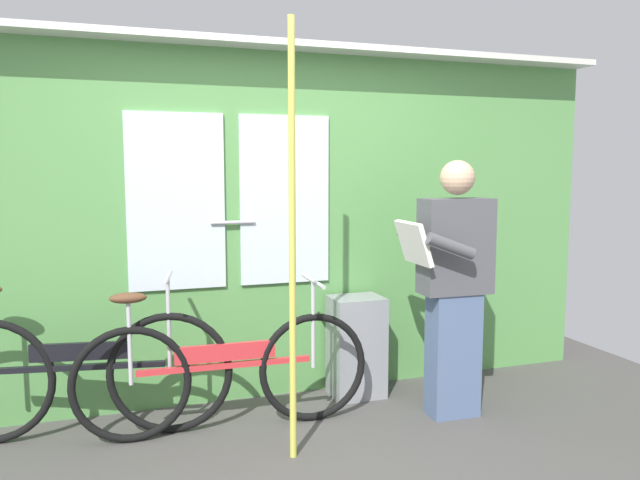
# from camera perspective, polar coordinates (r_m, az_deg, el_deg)

# --- Properties ---
(train_door_wall) EXTENTS (4.92, 0.28, 2.32)m
(train_door_wall) POSITION_cam_1_polar(r_m,az_deg,el_deg) (4.10, -5.50, 2.11)
(train_door_wall) COLOR #56934C
(train_door_wall) RESTS_ON ground_plane
(bicycle_near_door) EXTENTS (1.72, 0.44, 0.87)m
(bicycle_near_door) POSITION_cam_1_polar(r_m,az_deg,el_deg) (3.71, -8.78, -11.83)
(bicycle_near_door) COLOR black
(bicycle_near_door) RESTS_ON ground_plane
(bicycle_leaning_behind) EXTENTS (1.67, 0.47, 0.92)m
(bicycle_leaning_behind) POSITION_cam_1_polar(r_m,az_deg,el_deg) (3.82, -21.19, -11.35)
(bicycle_leaning_behind) COLOR black
(bicycle_leaning_behind) RESTS_ON ground_plane
(passenger_reading_newspaper) EXTENTS (0.56, 0.47, 1.58)m
(passenger_reading_newspaper) POSITION_cam_1_polar(r_m,az_deg,el_deg) (3.87, 12.12, -3.92)
(passenger_reading_newspaper) COLOR slate
(passenger_reading_newspaper) RESTS_ON ground_plane
(trash_bin_by_wall) EXTENTS (0.34, 0.28, 0.67)m
(trash_bin_by_wall) POSITION_cam_1_polar(r_m,az_deg,el_deg) (4.24, 3.36, -9.71)
(trash_bin_by_wall) COLOR gray
(trash_bin_by_wall) RESTS_ON ground_plane
(handrail_pole) EXTENTS (0.04, 0.04, 2.28)m
(handrail_pole) POSITION_cam_1_polar(r_m,az_deg,el_deg) (3.18, -2.56, -0.42)
(handrail_pole) COLOR #C6C14C
(handrail_pole) RESTS_ON ground_plane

